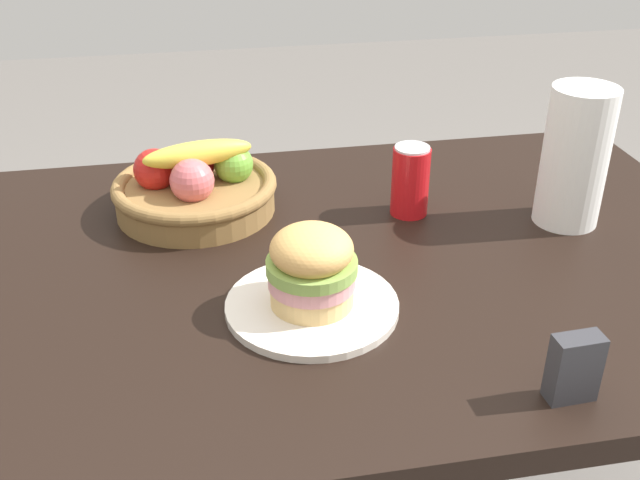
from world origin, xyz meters
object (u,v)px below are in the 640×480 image
(sandwich, at_px, (312,267))
(fruit_basket, at_px, (195,187))
(plate, at_px, (312,306))
(paper_towel_roll, at_px, (575,157))
(soda_can, at_px, (410,181))
(napkin_holder, at_px, (574,368))

(sandwich, xyz_separation_m, fruit_basket, (-0.15, 0.34, -0.03))
(plate, relative_size, paper_towel_roll, 1.04)
(paper_towel_roll, bearing_deg, soda_can, 163.25)
(soda_can, distance_m, napkin_holder, 0.51)
(sandwich, bearing_deg, plate, 0.00)
(soda_can, height_order, napkin_holder, soda_can)
(sandwich, height_order, fruit_basket, fruit_basket)
(fruit_basket, xyz_separation_m, paper_towel_roll, (0.63, -0.16, 0.07))
(soda_can, bearing_deg, napkin_holder, -83.90)
(plate, bearing_deg, napkin_holder, -41.25)
(plate, relative_size, fruit_basket, 0.86)
(napkin_holder, bearing_deg, plate, 135.92)
(sandwich, bearing_deg, fruit_basket, 113.45)
(sandwich, bearing_deg, paper_towel_roll, 21.28)
(fruit_basket, bearing_deg, paper_towel_roll, -14.02)
(sandwich, height_order, napkin_holder, sandwich)
(plate, relative_size, sandwich, 1.94)
(plate, xyz_separation_m, soda_can, (0.22, 0.27, 0.06))
(plate, relative_size, napkin_holder, 2.77)
(sandwich, bearing_deg, soda_can, 50.16)
(soda_can, relative_size, napkin_holder, 1.40)
(plate, xyz_separation_m, fruit_basket, (-0.15, 0.34, 0.04))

